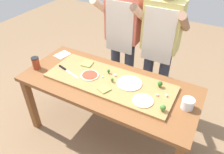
{
  "coord_description": "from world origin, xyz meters",
  "views": [
    {
      "loc": [
        0.85,
        -1.46,
        2.1
      ],
      "look_at": [
        0.04,
        0.02,
        0.85
      ],
      "focal_mm": 34.59,
      "sensor_mm": 36.0,
      "label": 1
    }
  ],
  "objects_px": {
    "broccoli_floret_back_left": "(109,71)",
    "cheese_crumble_b": "(166,95)",
    "chefs_knife": "(66,70)",
    "sauce_jar": "(36,63)",
    "cheese_crumble_c": "(157,95)",
    "cook_right": "(160,41)",
    "broccoli_floret_back_right": "(160,84)",
    "cheese_crumble_d": "(102,77)",
    "flour_cup": "(188,104)",
    "broccoli_floret_front_right": "(112,80)",
    "recipe_note": "(62,55)",
    "pizza_slice_far_left": "(87,64)",
    "broccoli_floret_center_right": "(163,108)",
    "pizza_slice_far_right": "(104,89)",
    "cheese_crumble_a": "(115,75)",
    "pizza_whole_white_garlic": "(129,83)",
    "pizza_whole_cheese_artichoke": "(143,101)",
    "prep_table": "(108,91)",
    "cook_left": "(123,33)",
    "pizza_whole_tomato_red": "(90,75)"
  },
  "relations": [
    {
      "from": "cheese_crumble_d",
      "to": "flour_cup",
      "type": "distance_m",
      "value": 0.85
    },
    {
      "from": "cheese_crumble_c",
      "to": "cook_right",
      "type": "relative_size",
      "value": 0.01
    },
    {
      "from": "prep_table",
      "to": "recipe_note",
      "type": "xyz_separation_m",
      "value": [
        -0.75,
        0.22,
        0.1
      ]
    },
    {
      "from": "broccoli_floret_front_right",
      "to": "flour_cup",
      "type": "bearing_deg",
      "value": 1.48
    },
    {
      "from": "broccoli_floret_center_right",
      "to": "flour_cup",
      "type": "relative_size",
      "value": 0.6
    },
    {
      "from": "pizza_slice_far_left",
      "to": "cheese_crumble_b",
      "type": "bearing_deg",
      "value": -5.8
    },
    {
      "from": "broccoli_floret_back_left",
      "to": "cook_right",
      "type": "bearing_deg",
      "value": 58.83
    },
    {
      "from": "pizza_slice_far_right",
      "to": "pizza_slice_far_left",
      "type": "bearing_deg",
      "value": 143.57
    },
    {
      "from": "chefs_knife",
      "to": "pizza_slice_far_left",
      "type": "distance_m",
      "value": 0.24
    },
    {
      "from": "cheese_crumble_a",
      "to": "broccoli_floret_center_right",
      "type": "bearing_deg",
      "value": -22.65
    },
    {
      "from": "flour_cup",
      "to": "chefs_knife",
      "type": "bearing_deg",
      "value": -176.3
    },
    {
      "from": "pizza_whole_cheese_artichoke",
      "to": "cook_right",
      "type": "height_order",
      "value": "cook_right"
    },
    {
      "from": "broccoli_floret_back_left",
      "to": "cheese_crumble_c",
      "type": "relative_size",
      "value": 2.24
    },
    {
      "from": "pizza_slice_far_right",
      "to": "cheese_crumble_b",
      "type": "xyz_separation_m",
      "value": [
        0.54,
        0.19,
        0.0
      ]
    },
    {
      "from": "pizza_whole_cheese_artichoke",
      "to": "broccoli_floret_back_left",
      "type": "xyz_separation_m",
      "value": [
        -0.47,
        0.22,
        0.02
      ]
    },
    {
      "from": "chefs_knife",
      "to": "cheese_crumble_c",
      "type": "distance_m",
      "value": 0.99
    },
    {
      "from": "broccoli_floret_center_right",
      "to": "pizza_slice_far_left",
      "type": "bearing_deg",
      "value": 163.22
    },
    {
      "from": "broccoli_floret_back_left",
      "to": "broccoli_floret_center_right",
      "type": "distance_m",
      "value": 0.71
    },
    {
      "from": "broccoli_floret_back_right",
      "to": "cook_right",
      "type": "bearing_deg",
      "value": 110.83
    },
    {
      "from": "broccoli_floret_back_left",
      "to": "pizza_slice_far_right",
      "type": "bearing_deg",
      "value": -69.6
    },
    {
      "from": "pizza_whole_cheese_artichoke",
      "to": "flour_cup",
      "type": "xyz_separation_m",
      "value": [
        0.36,
        0.13,
        0.01
      ]
    },
    {
      "from": "chefs_knife",
      "to": "sauce_jar",
      "type": "bearing_deg",
      "value": -164.09
    },
    {
      "from": "pizza_whole_white_garlic",
      "to": "cheese_crumble_b",
      "type": "xyz_separation_m",
      "value": [
        0.37,
        -0.01,
        0.0
      ]
    },
    {
      "from": "cheese_crumble_c",
      "to": "recipe_note",
      "type": "distance_m",
      "value": 1.27
    },
    {
      "from": "cheese_crumble_b",
      "to": "cook_right",
      "type": "distance_m",
      "value": 0.71
    },
    {
      "from": "pizza_whole_white_garlic",
      "to": "broccoli_floret_back_left",
      "type": "distance_m",
      "value": 0.27
    },
    {
      "from": "broccoli_floret_back_left",
      "to": "recipe_note",
      "type": "bearing_deg",
      "value": 172.02
    },
    {
      "from": "recipe_note",
      "to": "broccoli_floret_front_right",
      "type": "bearing_deg",
      "value": -14.54
    },
    {
      "from": "broccoli_floret_back_right",
      "to": "sauce_jar",
      "type": "relative_size",
      "value": 0.49
    },
    {
      "from": "prep_table",
      "to": "broccoli_floret_back_right",
      "type": "relative_size",
      "value": 27.11
    },
    {
      "from": "broccoli_floret_back_right",
      "to": "cook_left",
      "type": "height_order",
      "value": "cook_left"
    },
    {
      "from": "prep_table",
      "to": "broccoli_floret_back_left",
      "type": "height_order",
      "value": "broccoli_floret_back_left"
    },
    {
      "from": "cheese_crumble_c",
      "to": "sauce_jar",
      "type": "height_order",
      "value": "sauce_jar"
    },
    {
      "from": "broccoli_floret_front_right",
      "to": "sauce_jar",
      "type": "distance_m",
      "value": 0.87
    },
    {
      "from": "pizza_whole_white_garlic",
      "to": "recipe_note",
      "type": "bearing_deg",
      "value": 171.1
    },
    {
      "from": "cheese_crumble_a",
      "to": "broccoli_floret_back_right",
      "type": "bearing_deg",
      "value": 6.34
    },
    {
      "from": "pizza_slice_far_left",
      "to": "recipe_note",
      "type": "xyz_separation_m",
      "value": [
        -0.41,
        0.07,
        -0.03
      ]
    },
    {
      "from": "pizza_whole_tomato_red",
      "to": "cheese_crumble_c",
      "type": "distance_m",
      "value": 0.71
    },
    {
      "from": "prep_table",
      "to": "cook_left",
      "type": "height_order",
      "value": "cook_left"
    },
    {
      "from": "cheese_crumble_c",
      "to": "cook_right",
      "type": "height_order",
      "value": "cook_right"
    },
    {
      "from": "pizza_whole_tomato_red",
      "to": "cheese_crumble_c",
      "type": "xyz_separation_m",
      "value": [
        0.71,
        0.04,
        0.0
      ]
    },
    {
      "from": "pizza_slice_far_left",
      "to": "cheese_crumble_c",
      "type": "bearing_deg",
      "value": -8.45
    },
    {
      "from": "broccoli_floret_back_left",
      "to": "cheese_crumble_b",
      "type": "relative_size",
      "value": 2.16
    },
    {
      "from": "pizza_whole_white_garlic",
      "to": "pizza_whole_cheese_artichoke",
      "type": "height_order",
      "value": "same"
    },
    {
      "from": "cook_left",
      "to": "cook_right",
      "type": "distance_m",
      "value": 0.46
    },
    {
      "from": "pizza_slice_far_right",
      "to": "cheese_crumble_a",
      "type": "xyz_separation_m",
      "value": [
        -0.01,
        0.24,
        0.0
      ]
    },
    {
      "from": "pizza_whole_white_garlic",
      "to": "pizza_whole_cheese_artichoke",
      "type": "distance_m",
      "value": 0.27
    },
    {
      "from": "broccoli_floret_back_right",
      "to": "cook_right",
      "type": "relative_size",
      "value": 0.04
    },
    {
      "from": "recipe_note",
      "to": "chefs_knife",
      "type": "bearing_deg",
      "value": -44.74
    },
    {
      "from": "chefs_knife",
      "to": "broccoli_floret_back_left",
      "type": "bearing_deg",
      "value": 22.02
    }
  ]
}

